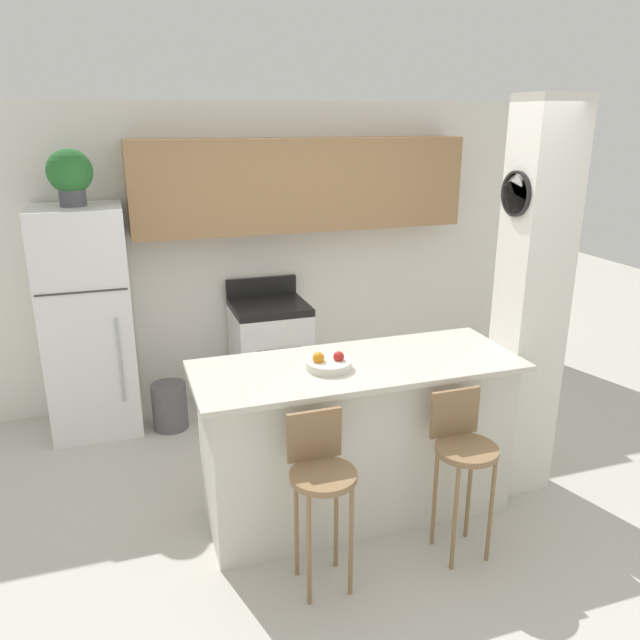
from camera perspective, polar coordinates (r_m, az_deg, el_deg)
The scene contains 11 objects.
ground_plane at distance 4.23m, azimuth 3.22°, elevation -16.78°, with size 14.00×14.00×0.00m, color beige.
wall_back at distance 5.48m, azimuth -3.28°, elevation 8.86°, with size 5.60×0.38×2.55m.
pillar_right at distance 4.19m, azimuth 18.70°, elevation 1.35°, with size 0.38×0.32×2.55m.
counter_bar at distance 3.96m, azimuth 3.35°, elevation -10.70°, with size 1.98×0.75×1.01m.
refrigerator at distance 5.17m, azimuth -20.46°, elevation -0.20°, with size 0.67×0.64×1.79m.
stove_range at distance 5.46m, azimuth -4.55°, elevation -2.99°, with size 0.63×0.61×1.07m.
bar_stool_left at distance 3.32m, azimuth 0.08°, elevation -14.12°, with size 0.35×0.35×0.97m.
bar_stool_right at distance 3.64m, azimuth 12.92°, elevation -11.56°, with size 0.35×0.35×0.97m.
potted_plant_on_fridge at distance 4.96m, azimuth -21.89°, elevation 12.25°, with size 0.32×0.32×0.41m.
fruit_bowl at distance 3.65m, azimuth 0.77°, elevation -4.01°, with size 0.27×0.27×0.11m.
trash_bin at distance 5.24m, azimuth -13.58°, elevation -7.66°, with size 0.28×0.28×0.38m.
Camera 1 is at (-1.31, -3.22, 2.41)m, focal length 35.00 mm.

